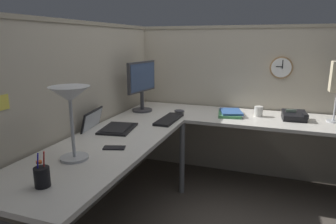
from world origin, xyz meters
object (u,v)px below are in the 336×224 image
at_px(monitor, 142,82).
at_px(computer_mouse, 179,111).
at_px(laptop, 107,126).
at_px(keyboard, 169,119).
at_px(office_phone, 295,116).
at_px(book_stack, 230,113).
at_px(pen_cup, 42,177).
at_px(cell_phone, 114,148).
at_px(desk_lamp_dome, 70,100).
at_px(coffee_mug, 259,111).
at_px(wall_clock, 281,68).

height_order(monitor, computer_mouse, monitor).
relative_size(laptop, keyboard, 1.00).
distance_m(laptop, keyboard, 0.57).
bearing_deg(office_phone, laptop, 119.21).
height_order(laptop, book_stack, laptop).
bearing_deg(computer_mouse, pen_cup, 174.42).
bearing_deg(keyboard, cell_phone, 173.24).
xyz_separation_m(desk_lamp_dome, book_stack, (1.42, -0.73, -0.34)).
distance_m(laptop, book_stack, 1.19).
xyz_separation_m(coffee_mug, wall_clock, (0.31, -0.17, 0.39)).
bearing_deg(book_stack, keyboard, 127.88).
bearing_deg(keyboard, monitor, 56.59).
bearing_deg(coffee_mug, pen_cup, 153.27).
relative_size(monitor, keyboard, 1.16).
bearing_deg(coffee_mug, computer_mouse, 98.43).
height_order(cell_phone, book_stack, book_stack).
height_order(desk_lamp_dome, office_phone, desk_lamp_dome).
xyz_separation_m(pen_cup, coffee_mug, (1.82, -0.92, -0.00)).
height_order(computer_mouse, book_stack, book_stack).
distance_m(monitor, laptop, 0.73).
height_order(keyboard, book_stack, book_stack).
xyz_separation_m(office_phone, coffee_mug, (0.03, 0.32, 0.01)).
bearing_deg(monitor, book_stack, -81.86).
bearing_deg(wall_clock, cell_phone, 146.41).
height_order(laptop, pen_cup, pen_cup).
bearing_deg(book_stack, computer_mouse, 97.27).
relative_size(laptop, office_phone, 1.92).
bearing_deg(laptop, coffee_mug, -53.35).
bearing_deg(office_phone, book_stack, 91.61).
relative_size(monitor, computer_mouse, 4.81).
xyz_separation_m(pen_cup, office_phone, (1.79, -1.23, -0.02)).
height_order(desk_lamp_dome, book_stack, desk_lamp_dome).
bearing_deg(computer_mouse, wall_clock, -65.29).
height_order(pen_cup, wall_clock, wall_clock).
relative_size(pen_cup, book_stack, 0.56).
xyz_separation_m(keyboard, office_phone, (0.40, -1.06, 0.03)).
relative_size(monitor, desk_lamp_dome, 1.12).
relative_size(cell_phone, office_phone, 0.64).
bearing_deg(wall_clock, coffee_mug, 151.22).
bearing_deg(wall_clock, monitor, 110.52).
bearing_deg(coffee_mug, desk_lamp_dome, 146.05).
bearing_deg(pen_cup, keyboard, -6.98).
distance_m(book_stack, coffee_mug, 0.26).
xyz_separation_m(pen_cup, cell_phone, (0.59, -0.06, -0.05)).
bearing_deg(desk_lamp_dome, keyboard, -13.15).
xyz_separation_m(monitor, pen_cup, (-1.65, -0.21, -0.24)).
height_order(coffee_mug, wall_clock, wall_clock).
bearing_deg(monitor, cell_phone, -165.53).
distance_m(monitor, wall_clock, 1.39).
bearing_deg(book_stack, pen_cup, 159.57).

